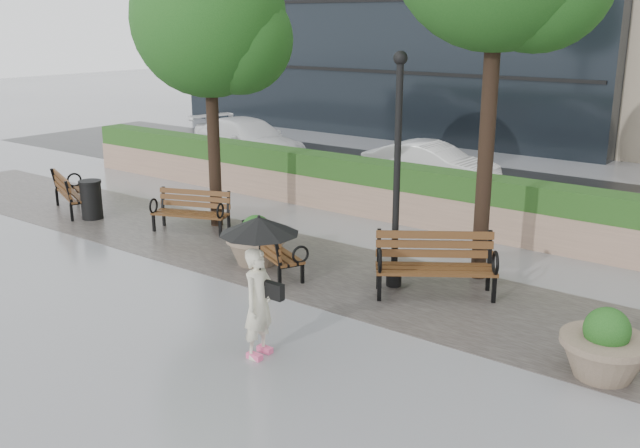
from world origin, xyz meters
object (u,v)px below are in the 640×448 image
Objects in this scene: bench_0 at (74,201)px; lamppost at (397,187)px; planter_right at (605,351)px; car_right at (431,165)px; pedestrian at (259,273)px; planter_left at (256,245)px; car_left at (248,140)px; bench_3 at (435,278)px; bench_1 at (191,220)px; trash_bin at (91,201)px; bench_2 at (273,260)px.

bench_0 is 0.47× the size of lamppost.
planter_right is 0.30× the size of car_right.
pedestrian reaches higher than bench_0.
car_left reaches higher than planter_left.
planter_left is (-3.63, -0.62, 0.06)m from bench_3.
planter_right reaches higher than bench_1.
bench_1 is 9.66m from planter_right.
trash_bin is at bearing -176.25° from lamppost.
bench_1 is 7.61m from car_right.
bench_0 is at bearing 22.14° from bench_2.
bench_2 is 1.47× the size of planter_left.
lamppost is at bearing -155.04° from bench_0.
lamppost is at bearing 3.75° from trash_bin.
trash_bin is 8.73m from pedestrian.
car_left is at bearing 133.67° from planter_left.
car_right is at bearing 52.20° from bench_1.
planter_right is (3.24, -1.26, 0.06)m from bench_3.
trash_bin is (-2.72, -0.71, 0.17)m from bench_1.
planter_right is (6.25, -0.44, 0.13)m from bench_2.
planter_right is at bearing -142.67° from car_right.
car_left is at bearing 112.45° from bench_3.
bench_3 is 0.51× the size of lamppost.
pedestrian is (-4.12, -2.30, 0.86)m from planter_right.
bench_2 is (6.93, -0.37, -0.03)m from bench_0.
bench_3 is 3.68m from planter_left.
lamppost reaches higher than car_left.
bench_3 reaches higher than trash_bin.
pedestrian reaches higher than car_left.
lamppost reaches higher than planter_right.
planter_left is 0.30× the size of car_right.
planter_left is 0.24× the size of car_left.
bench_1 is at bearing 144.04° from bench_3.
trash_bin is (-6.03, 0.26, 0.19)m from bench_2.
bench_2 is 0.85× the size of pedestrian.
car_right is at bearing 114.24° from lamppost.
planter_left is 3.21m from lamppost.
bench_2 is 0.42× the size of lamppost.
bench_2 is at bearing -18.32° from planter_left.
bench_0 is at bearing -177.32° from lamppost.
planter_right is at bearing -158.82° from bench_2.
bench_1 is 1.55× the size of planter_right.
planter_left is (2.70, -0.77, 0.11)m from bench_1.
bench_1 is 5.72m from lamppost.
trash_bin is at bearing 173.22° from bench_1.
bench_3 is 1.72m from lamppost.
car_right reaches higher than planter_right.
pedestrian is at bearing -124.21° from car_left.
pedestrian is at bearing -138.58° from bench_3.
lamppost is 0.84× the size of car_left.
lamppost reaches higher than bench_0.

